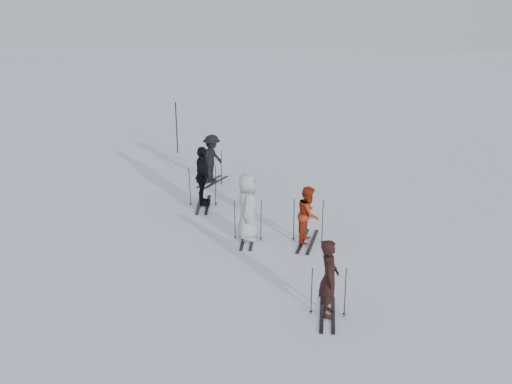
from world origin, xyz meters
TOP-DOWN VIEW (x-y plane):
  - ground at (0.00, 0.00)m, footprint 120.00×120.00m
  - skier_near_dark at (2.05, -4.01)m, footprint 0.42×0.63m
  - skier_red at (1.56, -0.20)m, footprint 0.71×0.85m
  - skier_grey at (-0.11, -0.19)m, footprint 0.63×0.94m
  - skier_uphill_left at (-1.88, 2.41)m, footprint 0.60×1.18m
  - skier_uphill_far at (-2.00, 4.85)m, footprint 1.01×1.29m
  - skis_near_dark at (2.05, -4.01)m, footprint 1.59×0.87m
  - skis_red at (1.56, -0.20)m, footprint 1.90×1.20m
  - skis_grey at (-0.11, -0.19)m, footprint 1.65×0.90m
  - skis_uphill_left at (-1.88, 2.41)m, footprint 1.97×1.20m
  - skis_uphill_far at (-2.00, 4.85)m, footprint 1.97×1.50m
  - piste_marker at (-4.23, 8.79)m, footprint 0.05×0.05m

SIDE VIEW (x-z plane):
  - ground at x=0.00m, z-range 0.00..0.00m
  - skis_near_dark at x=2.05m, z-range 0.00..1.15m
  - skis_grey at x=-0.11m, z-range 0.00..1.19m
  - skis_uphill_far at x=-2.00m, z-range 0.00..1.28m
  - skis_red at x=1.56m, z-range 0.00..1.30m
  - skis_uphill_left at x=-1.88m, z-range 0.00..1.36m
  - skier_red at x=1.56m, z-range 0.00..1.58m
  - skier_near_dark at x=2.05m, z-range 0.00..1.70m
  - skier_uphill_far at x=-2.00m, z-range 0.00..1.75m
  - skier_grey at x=-0.11m, z-range 0.00..1.90m
  - skier_uphill_left at x=-1.88m, z-range 0.00..1.93m
  - piste_marker at x=-4.23m, z-range 0.00..2.23m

